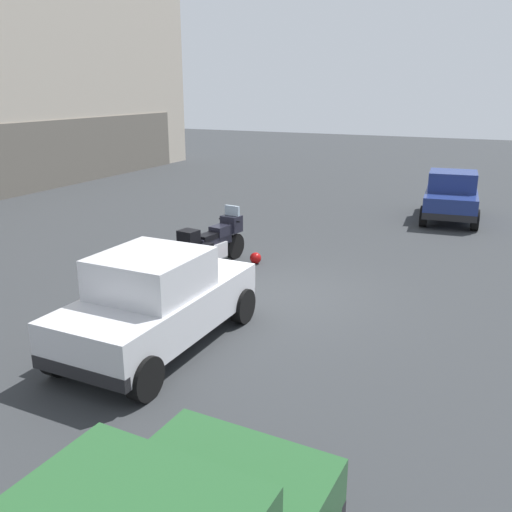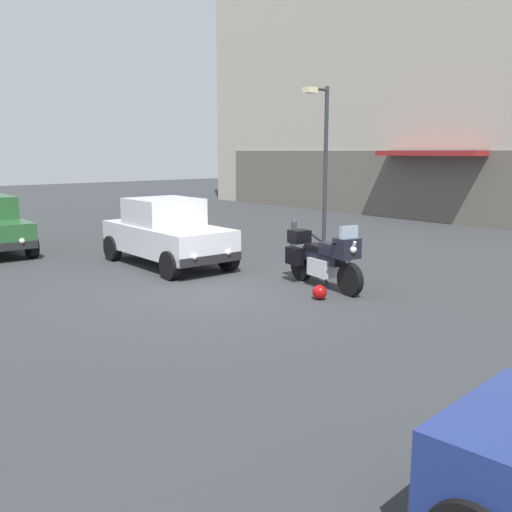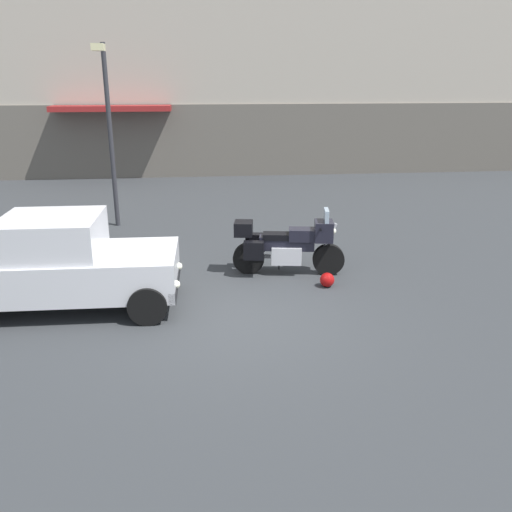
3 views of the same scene
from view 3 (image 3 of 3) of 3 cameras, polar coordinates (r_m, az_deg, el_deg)
The scene contains 6 objects.
ground_plane at distance 9.01m, azimuth -2.06°, elevation -6.64°, with size 80.00×80.00×0.00m, color #2D3033.
motorcycle at distance 10.79m, azimuth 3.26°, elevation 1.21°, with size 2.25×0.92×1.36m.
helmet at distance 10.34m, azimuth 7.59°, elevation -2.53°, with size 0.28×0.28×0.28m, color #990C0C.
car_hatchback_near at distance 9.69m, azimuth -19.96°, elevation -0.79°, with size 3.90×1.84×1.64m.
streetlamp_curbside at distance 14.39m, azimuth -15.49°, elevation 13.94°, with size 0.28×0.94×4.63m.
bollard_curbside at distance 13.98m, azimuth -16.25°, elevation 3.70°, with size 0.16×0.16×0.79m.
Camera 3 is at (-0.55, -8.13, 3.85)m, focal length 37.54 mm.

